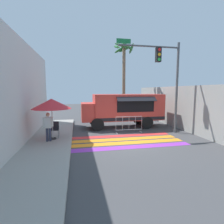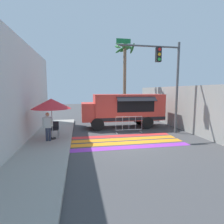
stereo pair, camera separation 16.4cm
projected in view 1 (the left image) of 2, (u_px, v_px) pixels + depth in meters
The scene contains 12 objects.
ground_plane at pixel (130, 144), 9.44m from camera, with size 60.00×60.00×0.00m, color #424244.
sidewalk_left at pixel (24, 149), 8.38m from camera, with size 4.40×16.00×0.17m.
building_left_facade at pixel (14, 93), 8.00m from camera, with size 0.25×16.00×5.54m.
concrete_wall_right at pixel (181, 108), 13.13m from camera, with size 0.20×16.00×3.22m.
crosswalk_painted at pixel (126, 141), 10.10m from camera, with size 6.40×2.84×0.01m.
food_truck at pixel (122, 108), 13.71m from camera, with size 6.30×2.53×2.60m.
traffic_signal_pole at pixel (166, 72), 11.45m from camera, with size 4.26×0.29×6.04m.
patio_umbrella at pixel (52, 104), 9.63m from camera, with size 2.15×2.15×2.29m.
folding_chair at pixel (55, 128), 10.26m from camera, with size 0.46×0.46×0.90m.
vendor_person at pixel (48, 125), 9.36m from camera, with size 0.53×0.20×1.55m.
barricade_front at pixel (129, 125), 12.02m from camera, with size 1.87×0.44×1.14m.
palm_tree at pixel (124, 66), 17.49m from camera, with size 2.00×2.20×7.61m.
Camera 1 is at (-2.76, -8.78, 2.89)m, focal length 28.00 mm.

